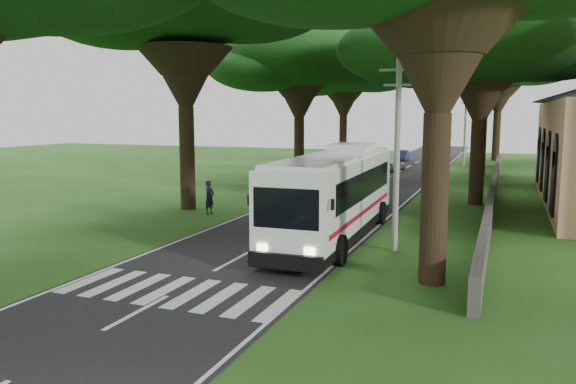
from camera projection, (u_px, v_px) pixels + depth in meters
name	position (u px, v px, depth m)	size (l,w,h in m)	color
ground	(207.00, 276.00, 19.77)	(140.00, 140.00, 0.00)	#274F16
road	(369.00, 188.00, 42.85)	(8.00, 120.00, 0.04)	black
crosswalk	(176.00, 292.00, 17.92)	(8.00, 3.00, 0.01)	silver
property_wall	(494.00, 188.00, 38.62)	(0.35, 50.00, 1.20)	#383533
pole_near	(397.00, 150.00, 22.76)	(1.60, 0.24, 8.00)	gray
pole_mid	(446.00, 134.00, 41.23)	(1.60, 0.24, 8.00)	gray
pole_far	(465.00, 128.00, 59.70)	(1.60, 0.24, 8.00)	gray
tree_l_midb	(299.00, 56.00, 48.69)	(13.72, 13.72, 13.63)	black
tree_l_far	(344.00, 69.00, 65.63)	(14.23, 14.23, 13.98)	black
tree_r_mida	(483.00, 33.00, 33.92)	(15.37, 15.37, 13.85)	black
tree_r_midb	(486.00, 48.00, 50.58)	(13.08, 13.08, 14.49)	black
tree_r_far	(500.00, 62.00, 66.80)	(15.15, 15.15, 15.15)	black
coach_bus	(335.00, 194.00, 25.33)	(3.34, 13.14, 3.85)	white
distant_car_a	(393.00, 164.00, 55.88)	(1.60, 3.97, 1.35)	#B7B6BC
distant_car_b	(402.00, 155.00, 67.97)	(1.33, 3.82, 1.26)	navy
pedestrian	(210.00, 197.00, 31.85)	(0.70, 0.46, 1.91)	black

